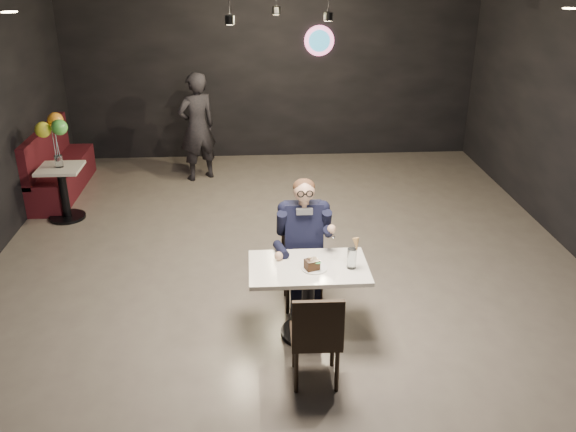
{
  "coord_description": "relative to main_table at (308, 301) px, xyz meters",
  "views": [
    {
      "loc": [
        -0.39,
        -5.99,
        3.46
      ],
      "look_at": [
        -0.04,
        -0.46,
        0.99
      ],
      "focal_mm": 38.0,
      "sensor_mm": 36.0,
      "label": 1
    }
  ],
  "objects": [
    {
      "name": "chair_far",
      "position": [
        -0.0,
        0.55,
        0.09
      ],
      "size": [
        0.42,
        0.46,
        0.92
      ],
      "primitive_type": "cube",
      "color": "black",
      "rests_on": "floor"
    },
    {
      "name": "wall_sign",
      "position": [
        0.69,
        5.53,
        1.62
      ],
      "size": [
        0.5,
        0.06,
        0.5
      ],
      "primitive_type": null,
      "color": "pink",
      "rests_on": "floor"
    },
    {
      "name": "side_table",
      "position": [
        -3.06,
        2.95,
        -0.03
      ],
      "size": [
        0.56,
        0.56,
        0.7
      ],
      "primitive_type": "cube",
      "color": "white",
      "rests_on": "floor"
    },
    {
      "name": "mint_leaf",
      "position": [
        0.07,
        -0.11,
        0.47
      ],
      "size": [
        0.06,
        0.04,
        0.01
      ],
      "primitive_type": "ellipsoid",
      "color": "green",
      "rests_on": "cake_slice"
    },
    {
      "name": "cake_slice",
      "position": [
        0.02,
        -0.08,
        0.43
      ],
      "size": [
        0.15,
        0.14,
        0.09
      ],
      "primitive_type": "cube",
      "rotation": [
        0.0,
        0.0,
        0.35
      ],
      "color": "black",
      "rests_on": "dessert_plate"
    },
    {
      "name": "passerby",
      "position": [
        -1.34,
        4.44,
        0.48
      ],
      "size": [
        0.74,
        0.67,
        1.71
      ],
      "primitive_type": "imported",
      "rotation": [
        0.0,
        0.0,
        3.67
      ],
      "color": "black",
      "rests_on": "floor"
    },
    {
      "name": "booth_bench",
      "position": [
        -3.36,
        3.95,
        0.13
      ],
      "size": [
        0.5,
        2.0,
        1.0
      ],
      "primitive_type": "cube",
      "color": "#490F12",
      "rests_on": "floor"
    },
    {
      "name": "seated_man",
      "position": [
        0.0,
        0.55,
        0.34
      ],
      "size": [
        0.6,
        0.8,
        1.44
      ],
      "primitive_type": "cube",
      "color": "black",
      "rests_on": "floor"
    },
    {
      "name": "wafer_cone",
      "position": [
        0.42,
        -0.07,
        0.62
      ],
      "size": [
        0.07,
        0.07,
        0.12
      ],
      "primitive_type": "cone",
      "rotation": [
        0.0,
        0.0,
        0.26
      ],
      "color": "tan",
      "rests_on": "sundae_glass"
    },
    {
      "name": "sundae_glass",
      "position": [
        0.39,
        -0.06,
        0.47
      ],
      "size": [
        0.09,
        0.09,
        0.19
      ],
      "primitive_type": "cylinder",
      "color": "silver",
      "rests_on": "main_table"
    },
    {
      "name": "main_table",
      "position": [
        0.0,
        0.0,
        0.0
      ],
      "size": [
        1.1,
        0.7,
        0.75
      ],
      "primitive_type": "cube",
      "color": "white",
      "rests_on": "floor"
    },
    {
      "name": "floor",
      "position": [
        -0.11,
        1.06,
        -0.38
      ],
      "size": [
        9.0,
        9.0,
        0.0
      ],
      "primitive_type": "plane",
      "color": "slate",
      "rests_on": "ground"
    },
    {
      "name": "dessert_plate",
      "position": [
        0.05,
        -0.06,
        0.38
      ],
      "size": [
        0.24,
        0.24,
        0.01
      ],
      "primitive_type": "cylinder",
      "color": "white",
      "rests_on": "main_table"
    },
    {
      "name": "balloon_vase",
      "position": [
        -3.06,
        2.95,
        0.45
      ],
      "size": [
        0.11,
        0.11,
        0.16
      ],
      "primitive_type": "cylinder",
      "color": "silver",
      "rests_on": "side_table"
    },
    {
      "name": "chair_near",
      "position": [
        0.0,
        -0.67,
        0.09
      ],
      "size": [
        0.43,
        0.47,
        0.92
      ],
      "primitive_type": "cube",
      "rotation": [
        0.0,
        0.0,
        -0.02
      ],
      "color": "black",
      "rests_on": "floor"
    },
    {
      "name": "balloon_bunch",
      "position": [
        -3.06,
        2.95,
        0.84
      ],
      "size": [
        0.38,
        0.38,
        0.62
      ],
      "primitive_type": "cube",
      "color": "#FAFF35",
      "rests_on": "balloon_vase"
    }
  ]
}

